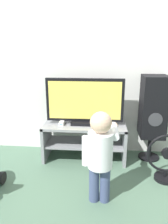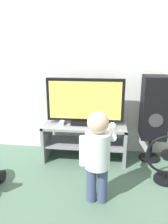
# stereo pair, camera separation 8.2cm
# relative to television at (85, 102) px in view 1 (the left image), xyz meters

# --- Properties ---
(ground_plane) EXTENTS (16.00, 16.00, 0.00)m
(ground_plane) POSITION_rel_television_xyz_m (0.00, -0.24, -0.75)
(ground_plane) COLOR #4C6B56
(wall_back) EXTENTS (10.00, 0.06, 2.60)m
(wall_back) POSITION_rel_television_xyz_m (0.00, 0.28, 0.55)
(wall_back) COLOR silver
(wall_back) RESTS_ON ground_plane
(tv_stand) EXTENTS (1.03, 0.44, 0.47)m
(tv_stand) POSITION_rel_television_xyz_m (0.00, -0.02, -0.44)
(tv_stand) COLOR gray
(tv_stand) RESTS_ON ground_plane
(television) EXTENTS (0.95, 0.20, 0.58)m
(television) POSITION_rel_television_xyz_m (0.00, 0.00, 0.00)
(television) COLOR black
(television) RESTS_ON tv_stand
(game_console) EXTENTS (0.06, 0.16, 0.05)m
(game_console) POSITION_rel_television_xyz_m (-0.28, -0.04, -0.26)
(game_console) COLOR white
(game_console) RESTS_ON tv_stand
(remote_primary) EXTENTS (0.09, 0.13, 0.03)m
(remote_primary) POSITION_rel_television_xyz_m (0.27, -0.16, -0.27)
(remote_primary) COLOR white
(remote_primary) RESTS_ON tv_stand
(child) EXTENTS (0.33, 0.49, 0.88)m
(child) POSITION_rel_television_xyz_m (0.21, -0.83, -0.23)
(child) COLOR #3F4C72
(child) RESTS_ON ground_plane
(speaker_tower) EXTENTS (0.30, 0.34, 1.08)m
(speaker_tower) POSITION_rel_television_xyz_m (0.84, 0.06, -0.07)
(speaker_tower) COLOR black
(speaker_tower) RESTS_ON ground_plane
(floor_fan) EXTENTS (0.44, 0.22, 0.53)m
(floor_fan) POSITION_rel_television_xyz_m (0.92, -0.44, -0.51)
(floor_fan) COLOR black
(floor_fan) RESTS_ON ground_plane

